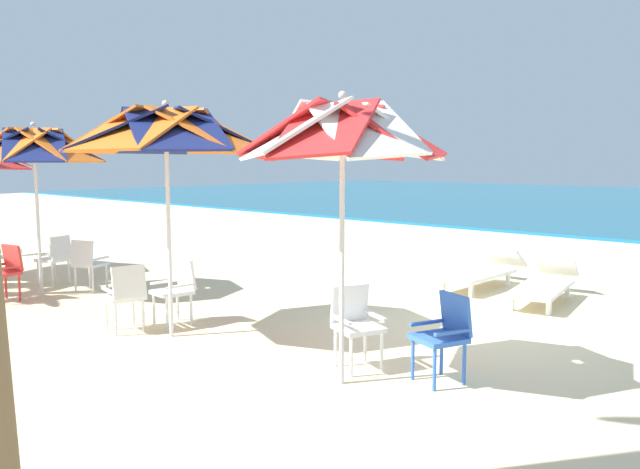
% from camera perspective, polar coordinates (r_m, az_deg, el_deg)
% --- Properties ---
extents(ground_plane, '(80.00, 80.00, 0.00)m').
position_cam_1_polar(ground_plane, '(8.57, 13.75, -8.10)').
color(ground_plane, beige).
extents(beach_umbrella_0, '(1.98, 1.98, 2.80)m').
position_cam_1_polar(beach_umbrella_0, '(5.95, 2.03, 8.95)').
color(beach_umbrella_0, silver).
rests_on(beach_umbrella_0, ground).
extents(plastic_chair_0, '(0.59, 0.57, 0.87)m').
position_cam_1_polar(plastic_chair_0, '(6.64, 3.20, -7.79)').
color(plastic_chair_0, white).
rests_on(plastic_chair_0, ground).
extents(plastic_chair_1, '(0.56, 0.59, 0.87)m').
position_cam_1_polar(plastic_chair_1, '(6.35, 11.14, -8.60)').
color(plastic_chair_1, blue).
rests_on(plastic_chair_1, ground).
extents(beach_umbrella_1, '(2.55, 2.55, 2.87)m').
position_cam_1_polar(beach_umbrella_1, '(7.83, -13.69, 8.89)').
color(beach_umbrella_1, silver).
rests_on(beach_umbrella_1, ground).
extents(plastic_chair_2, '(0.47, 0.50, 0.87)m').
position_cam_1_polar(plastic_chair_2, '(8.59, -12.79, -4.64)').
color(plastic_chair_2, white).
rests_on(plastic_chair_2, ground).
extents(plastic_chair_3, '(0.54, 0.51, 0.87)m').
position_cam_1_polar(plastic_chair_3, '(8.35, -17.09, -5.09)').
color(plastic_chair_3, white).
rests_on(plastic_chair_3, ground).
extents(beach_umbrella_2, '(2.20, 2.20, 2.76)m').
position_cam_1_polar(beach_umbrella_2, '(10.91, -24.34, 7.16)').
color(beach_umbrella_2, silver).
rests_on(beach_umbrella_2, ground).
extents(plastic_chair_4, '(0.57, 0.55, 0.87)m').
position_cam_1_polar(plastic_chair_4, '(11.94, -22.70, -1.86)').
color(plastic_chair_4, white).
rests_on(plastic_chair_4, ground).
extents(plastic_chair_5, '(0.58, 0.60, 0.87)m').
position_cam_1_polar(plastic_chair_5, '(11.16, -20.18, -2.31)').
color(plastic_chair_5, white).
rests_on(plastic_chair_5, ground).
extents(plastic_chair_6, '(0.52, 0.55, 0.87)m').
position_cam_1_polar(plastic_chair_6, '(10.86, -26.50, -2.83)').
color(plastic_chair_6, red).
rests_on(plastic_chair_6, ground).
extents(sun_lounger_1, '(1.02, 2.22, 0.62)m').
position_cam_1_polar(sun_lounger_1, '(10.30, 19.56, -4.21)').
color(sun_lounger_1, white).
rests_on(sun_lounger_1, ground).
extents(sun_lounger_2, '(0.66, 2.15, 0.62)m').
position_cam_1_polar(sun_lounger_2, '(11.15, 14.44, -3.23)').
color(sun_lounger_2, white).
rests_on(sun_lounger_2, ground).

